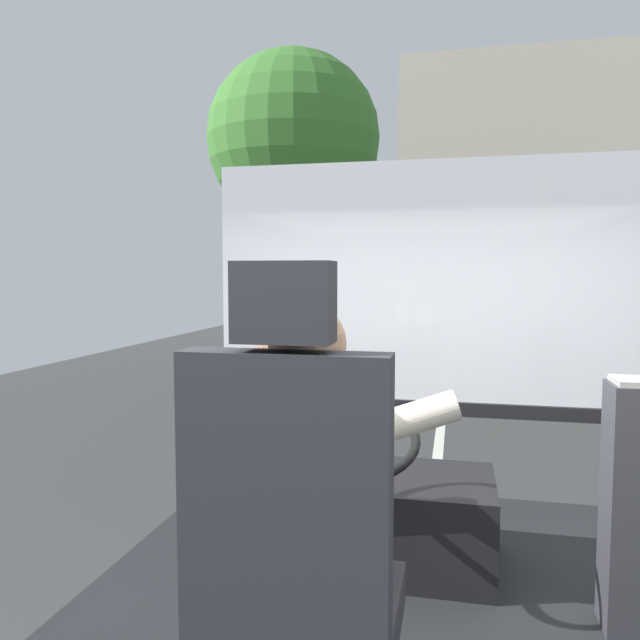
{
  "coord_description": "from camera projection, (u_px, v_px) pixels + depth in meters",
  "views": [
    {
      "loc": [
        0.18,
        -1.97,
        2.1
      ],
      "look_at": [
        -0.47,
        0.93,
        1.87
      ],
      "focal_mm": 34.16,
      "sensor_mm": 36.0,
      "label": 1
    }
  ],
  "objects": [
    {
      "name": "steering_console",
      "position": [
        368.0,
        514.0,
        2.73
      ],
      "size": [
        1.1,
        0.93,
        0.77
      ],
      "color": "black",
      "rests_on": "bus_floor"
    },
    {
      "name": "ground",
      "position": [
        444.0,
        394.0,
        10.68
      ],
      "size": [
        18.0,
        44.0,
        0.06
      ],
      "color": "#383838"
    },
    {
      "name": "driver_seat",
      "position": [
        297.0,
        574.0,
        1.48
      ],
      "size": [
        0.48,
        0.48,
        1.33
      ],
      "color": "black",
      "rests_on": "bus_floor"
    },
    {
      "name": "windshield_panel",
      "position": [
        425.0,
        316.0,
        3.55
      ],
      "size": [
        2.5,
        0.08,
        1.48
      ],
      "color": "silver"
    },
    {
      "name": "parked_car_blue",
      "position": [
        630.0,
        325.0,
        16.73
      ],
      "size": [
        1.97,
        4.25,
        1.3
      ],
      "color": "navy",
      "rests_on": "ground"
    },
    {
      "name": "street_tree",
      "position": [
        294.0,
        141.0,
        11.21
      ],
      "size": [
        3.18,
        3.18,
        6.15
      ],
      "color": "#4C3828",
      "rests_on": "ground"
    },
    {
      "name": "shop_building",
      "position": [
        610.0,
        205.0,
        19.36
      ],
      "size": [
        12.98,
        5.39,
        8.54
      ],
      "color": "#BCB29E",
      "rests_on": "ground"
    },
    {
      "name": "bus_driver",
      "position": [
        307.0,
        487.0,
        1.58
      ],
      "size": [
        0.8,
        0.55,
        0.77
      ],
      "color": "black",
      "rests_on": "driver_seat"
    }
  ]
}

